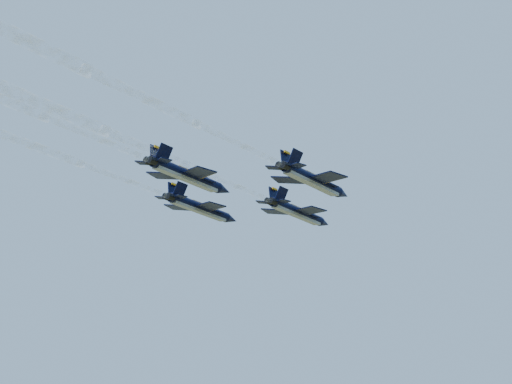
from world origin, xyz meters
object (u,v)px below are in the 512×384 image
at_px(jet_right, 314,180).
at_px(jet_slot, 189,176).
at_px(jet_lead, 298,212).
at_px(jet_left, 201,208).

distance_m(jet_right, jet_slot, 18.54).
bearing_deg(jet_lead, jet_right, -43.59).
distance_m(jet_lead, jet_right, 16.78).
relative_size(jet_right, jet_slot, 1.00).
xyz_separation_m(jet_right, jet_slot, (-16.06, -9.27, 0.00)).
height_order(jet_right, jet_slot, same).
distance_m(jet_lead, jet_slot, 25.32).
bearing_deg(jet_lead, jet_slot, -90.64).
relative_size(jet_lead, jet_left, 1.00).
bearing_deg(jet_right, jet_lead, 136.41).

